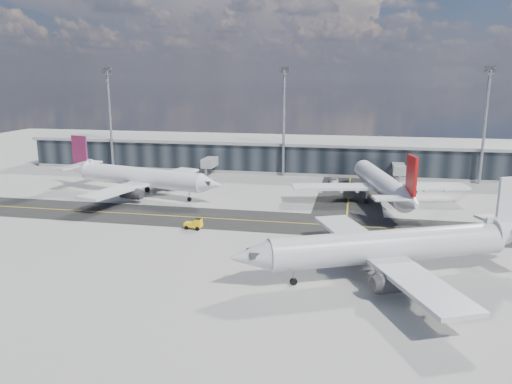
% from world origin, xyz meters
% --- Properties ---
extents(ground, '(300.00, 300.00, 0.00)m').
position_xyz_m(ground, '(0.00, 0.00, 0.00)').
color(ground, gray).
rests_on(ground, ground).
extents(taxiway_lanes, '(180.00, 63.00, 0.03)m').
position_xyz_m(taxiway_lanes, '(3.91, 10.74, 0.01)').
color(taxiway_lanes, black).
rests_on(taxiway_lanes, ground).
extents(terminal_concourse, '(152.00, 19.80, 8.80)m').
position_xyz_m(terminal_concourse, '(0.04, 54.93, 4.09)').
color(terminal_concourse, black).
rests_on(terminal_concourse, ground).
extents(floodlight_masts, '(102.50, 0.70, 28.90)m').
position_xyz_m(floodlight_masts, '(0.00, 48.00, 15.61)').
color(floodlight_masts, gray).
rests_on(floodlight_masts, ground).
extents(airliner_af, '(42.40, 36.47, 12.71)m').
position_xyz_m(airliner_af, '(-28.76, 19.28, 4.20)').
color(airliner_af, white).
rests_on(airliner_af, ground).
extents(airliner_redtail, '(37.68, 43.88, 13.08)m').
position_xyz_m(airliner_redtail, '(24.89, 22.14, 4.32)').
color(airliner_redtail, white).
rests_on(airliner_redtail, ground).
extents(airliner_near, '(41.55, 35.86, 12.91)m').
position_xyz_m(airliner_near, '(24.54, -18.54, 4.26)').
color(airliner_near, '#B7B9BC').
rests_on(airliner_near, ground).
extents(baggage_tug, '(3.26, 1.86, 1.97)m').
position_xyz_m(baggage_tug, '(-8.12, -3.34, 0.98)').
color(baggage_tug, yellow).
rests_on(baggage_tug, ground).
extents(service_van, '(2.57, 4.92, 1.32)m').
position_xyz_m(service_van, '(14.10, 41.32, 0.66)').
color(service_van, white).
rests_on(service_van, ground).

